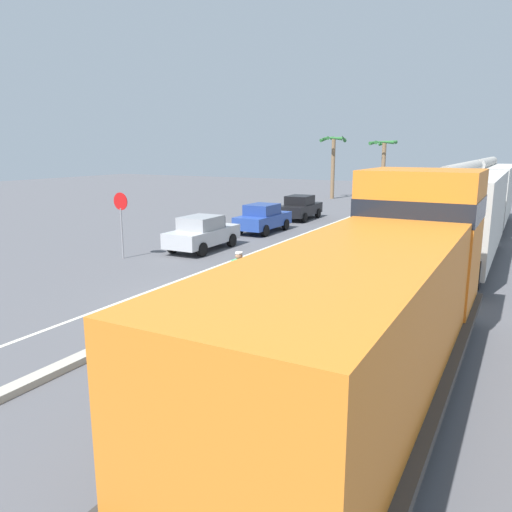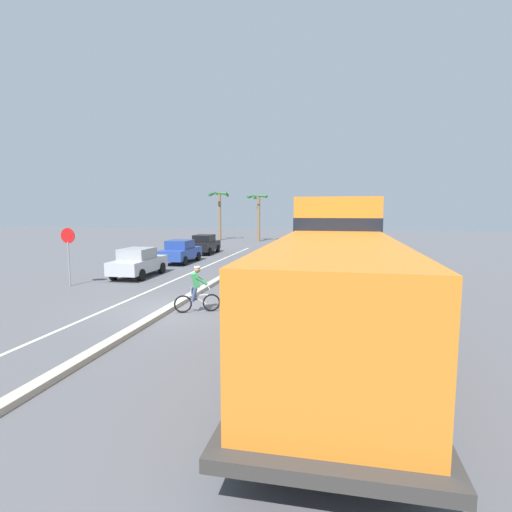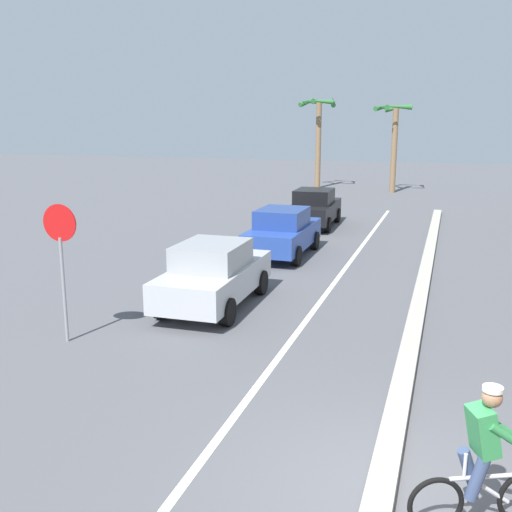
{
  "view_description": "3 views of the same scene",
  "coord_description": "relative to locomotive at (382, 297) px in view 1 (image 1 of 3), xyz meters",
  "views": [
    {
      "loc": [
        8.5,
        -12.73,
        4.71
      ],
      "look_at": [
        1.13,
        0.82,
        1.39
      ],
      "focal_mm": 35.0,
      "sensor_mm": 36.0,
      "label": 1
    },
    {
      "loc": [
        6.18,
        -14.0,
        3.81
      ],
      "look_at": [
        3.14,
        0.72,
        2.03
      ],
      "focal_mm": 28.0,
      "sensor_mm": 36.0,
      "label": 2
    },
    {
      "loc": [
        0.57,
        -6.71,
        4.51
      ],
      "look_at": [
        -4.51,
        8.82,
        0.78
      ],
      "focal_mm": 42.0,
      "sensor_mm": 36.0,
      "label": 3
    }
  ],
  "objects": [
    {
      "name": "cyclist",
      "position": [
        -5.04,
        2.8,
        -0.98
      ],
      "size": [
        1.58,
        0.79,
        1.71
      ],
      "color": "black",
      "rests_on": "ground"
    },
    {
      "name": "median_curb",
      "position": [
        -6.14,
        9.08,
        -1.72
      ],
      "size": [
        0.36,
        36.0,
        0.16
      ],
      "primitive_type": "cube",
      "color": "#B2AD9E",
      "rests_on": "ground"
    },
    {
      "name": "parked_car_blue",
      "position": [
        -10.88,
        15.53,
        -0.98
      ],
      "size": [
        1.84,
        4.2,
        1.62
      ],
      "color": "#28479E",
      "rests_on": "ground"
    },
    {
      "name": "locomotive",
      "position": [
        0.0,
        0.0,
        0.0
      ],
      "size": [
        3.1,
        11.61,
        4.2
      ],
      "color": "orange",
      "rests_on": "ground"
    },
    {
      "name": "ground_plane",
      "position": [
        -6.14,
        3.08,
        -1.8
      ],
      "size": [
        120.0,
        120.0,
        0.0
      ],
      "primitive_type": "plane",
      "color": "#56565B"
    },
    {
      "name": "palm_tree_far",
      "position": [
        -9.21,
        35.18,
        2.35
      ],
      "size": [
        2.58,
        2.61,
        5.61
      ],
      "color": "#846647",
      "rests_on": "ground"
    },
    {
      "name": "parked_car_silver",
      "position": [
        -10.97,
        9.56,
        -0.98
      ],
      "size": [
        1.88,
        4.22,
        1.62
      ],
      "color": "#B7BABF",
      "rests_on": "ground"
    },
    {
      "name": "stop_sign",
      "position": [
        -12.98,
        6.36,
        0.23
      ],
      "size": [
        0.76,
        0.08,
        2.88
      ],
      "color": "gray",
      "rests_on": "ground"
    },
    {
      "name": "hopper_car_middle",
      "position": [
        0.0,
        23.76,
        0.28
      ],
      "size": [
        2.9,
        10.6,
        4.18
      ],
      "color": "beige",
      "rests_on": "ground"
    },
    {
      "name": "parked_car_black",
      "position": [
        -11.13,
        21.43,
        -0.98
      ],
      "size": [
        1.94,
        4.25,
        1.62
      ],
      "color": "black",
      "rests_on": "ground"
    },
    {
      "name": "lane_stripe",
      "position": [
        -8.54,
        9.08,
        -1.79
      ],
      "size": [
        0.14,
        36.0,
        0.01
      ],
      "primitive_type": "cube",
      "color": "silver",
      "rests_on": "ground"
    },
    {
      "name": "palm_tree_near",
      "position": [
        -14.25,
        36.18,
        2.61
      ],
      "size": [
        2.58,
        2.7,
        6.04
      ],
      "color": "#846647",
      "rests_on": "ground"
    },
    {
      "name": "hopper_car_lead",
      "position": [
        0.0,
        12.16,
        0.28
      ],
      "size": [
        2.9,
        10.6,
        4.18
      ],
      "color": "beige",
      "rests_on": "ground"
    }
  ]
}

